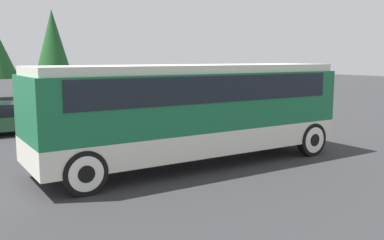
% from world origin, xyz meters
% --- Properties ---
extents(ground_plane, '(120.00, 120.00, 0.00)m').
position_xyz_m(ground_plane, '(0.00, 0.00, 0.00)').
color(ground_plane, '#2D2D30').
extents(tour_bus, '(9.37, 2.64, 2.93)m').
position_xyz_m(tour_bus, '(0.10, 0.00, 1.77)').
color(tour_bus, silver).
rests_on(tour_bus, ground_plane).
extents(parked_car_near, '(4.75, 1.95, 1.29)m').
position_xyz_m(parked_car_near, '(4.67, 6.36, 0.66)').
color(parked_car_near, navy).
rests_on(parked_car_near, ground_plane).
extents(tree_right, '(2.68, 2.68, 6.44)m').
position_xyz_m(tree_right, '(1.37, 20.17, 3.97)').
color(tree_right, brown).
rests_on(tree_right, ground_plane).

